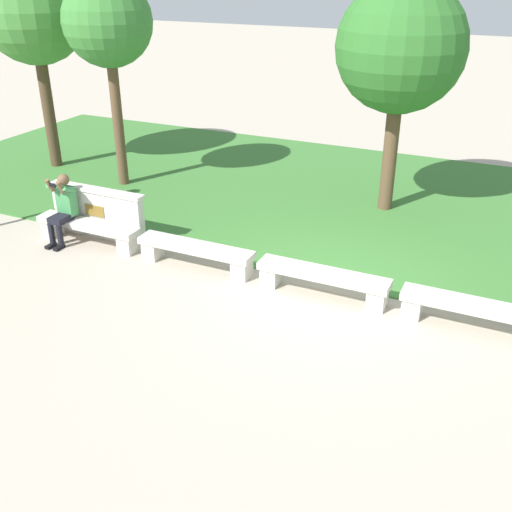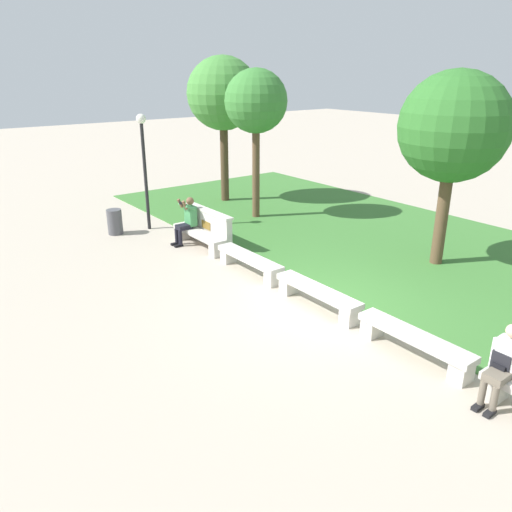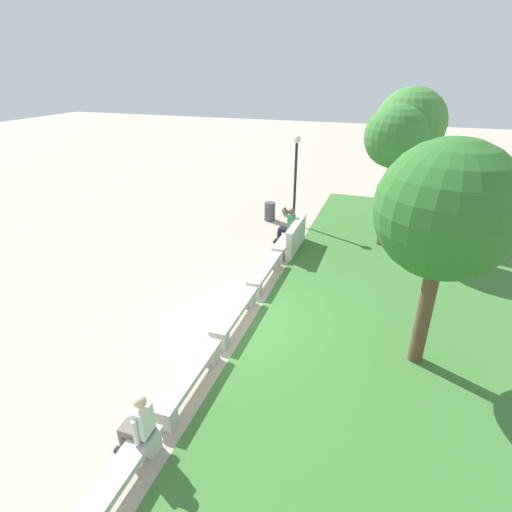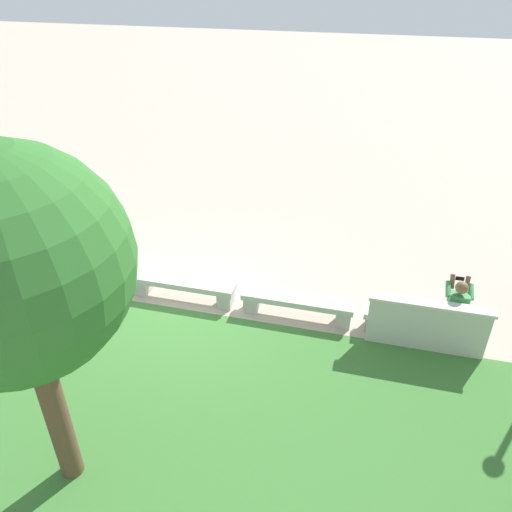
# 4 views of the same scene
# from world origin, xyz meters

# --- Properties ---
(ground_plane) EXTENTS (80.00, 80.00, 0.00)m
(ground_plane) POSITION_xyz_m (0.00, 0.00, 0.00)
(ground_plane) COLOR #B2A593
(grass_strip) EXTENTS (23.62, 8.00, 0.03)m
(grass_strip) POSITION_xyz_m (0.00, 4.38, 0.01)
(grass_strip) COLOR #3D7533
(grass_strip) RESTS_ON ground
(bench_main) EXTENTS (2.17, 0.40, 0.45)m
(bench_main) POSITION_xyz_m (-4.72, 0.00, 0.31)
(bench_main) COLOR beige
(bench_main) RESTS_ON ground
(bench_near) EXTENTS (2.17, 0.40, 0.45)m
(bench_near) POSITION_xyz_m (-2.36, 0.00, 0.31)
(bench_near) COLOR beige
(bench_near) RESTS_ON ground
(bench_mid) EXTENTS (2.17, 0.40, 0.45)m
(bench_mid) POSITION_xyz_m (0.00, 0.00, 0.31)
(bench_mid) COLOR beige
(bench_mid) RESTS_ON ground
(bench_far) EXTENTS (2.17, 0.40, 0.45)m
(bench_far) POSITION_xyz_m (2.36, 0.00, 0.31)
(bench_far) COLOR beige
(bench_far) RESTS_ON ground
(bench_end) EXTENTS (2.17, 0.40, 0.45)m
(bench_end) POSITION_xyz_m (4.72, 0.00, 0.31)
(bench_end) COLOR beige
(bench_end) RESTS_ON ground
(backrest_wall_with_plaque) EXTENTS (2.09, 0.24, 1.01)m
(backrest_wall_with_plaque) POSITION_xyz_m (-4.72, 0.34, 0.52)
(backrest_wall_with_plaque) COLOR beige
(backrest_wall_with_plaque) RESTS_ON ground
(person_photographer) EXTENTS (0.47, 0.72, 1.32)m
(person_photographer) POSITION_xyz_m (-5.19, -0.08, 0.74)
(person_photographer) COLOR black
(person_photographer) RESTS_ON ground
(person_distant) EXTENTS (0.48, 0.68, 1.26)m
(person_distant) POSITION_xyz_m (3.90, -0.07, 0.67)
(person_distant) COLOR black
(person_distant) RESTS_ON ground
(backpack) EXTENTS (0.28, 0.24, 0.43)m
(backpack) POSITION_xyz_m (3.85, 0.01, 0.63)
(backpack) COLOR black
(backpack) RESTS_ON bench_end
(tree_behind_wall) EXTENTS (2.57, 2.57, 4.68)m
(tree_behind_wall) POSITION_xyz_m (0.00, 4.15, 3.37)
(tree_behind_wall) COLOR brown
(tree_behind_wall) RESTS_ON ground
(tree_left_background) EXTENTS (2.54, 2.54, 5.12)m
(tree_left_background) POSITION_xyz_m (-8.63, 3.49, 3.81)
(tree_left_background) COLOR #4C3826
(tree_left_background) RESTS_ON ground
(tree_right_background) EXTENTS (1.96, 1.96, 4.70)m
(tree_right_background) POSITION_xyz_m (-6.15, 3.06, 3.67)
(tree_right_background) COLOR brown
(tree_right_background) RESTS_ON ground
(trash_bin) EXTENTS (0.44, 0.44, 0.75)m
(trash_bin) POSITION_xyz_m (-7.26, -1.38, 0.38)
(trash_bin) COLOR #4C4C51
(trash_bin) RESTS_ON ground
(lamp_post) EXTENTS (0.28, 0.28, 3.45)m
(lamp_post) POSITION_xyz_m (-7.13, -0.35, 2.29)
(lamp_post) COLOR black
(lamp_post) RESTS_ON ground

